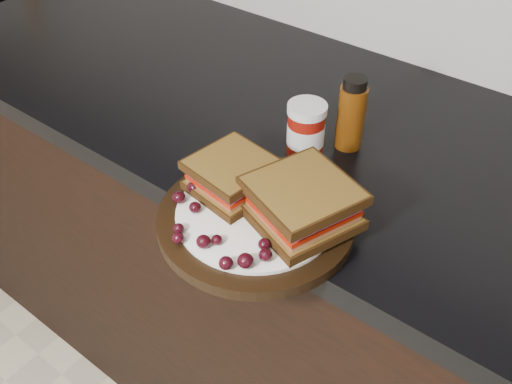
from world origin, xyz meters
TOP-DOWN VIEW (x-y plane):
  - base_cabinets at (0.00, 1.70)m, footprint 3.96×0.58m
  - countertop at (0.00, 1.70)m, footprint 3.98×0.60m
  - plate at (0.19, 1.43)m, footprint 0.28×0.28m
  - sandwich_left at (0.13, 1.45)m, footprint 0.12×0.12m
  - sandwich_right at (0.25, 1.45)m, footprint 0.17×0.17m
  - grape_0 at (0.09, 1.38)m, footprint 0.02×0.02m
  - grape_1 at (0.12, 1.38)m, footprint 0.02×0.02m
  - grape_2 at (0.13, 1.33)m, footprint 0.02×0.02m
  - grape_3 at (0.14, 1.32)m, footprint 0.02×0.02m
  - grape_4 at (0.18, 1.33)m, footprint 0.02×0.02m
  - grape_5 at (0.19, 1.35)m, footprint 0.02×0.02m
  - grape_6 at (0.22, 1.32)m, footprint 0.02×0.02m
  - grape_7 at (0.24, 1.34)m, footprint 0.02×0.02m
  - grape_8 at (0.25, 1.36)m, footprint 0.02×0.02m
  - grape_9 at (0.24, 1.38)m, footprint 0.02×0.02m
  - grape_10 at (0.27, 1.40)m, footprint 0.02×0.02m
  - grape_11 at (0.27, 1.42)m, footprint 0.02×0.02m
  - grape_12 at (0.27, 1.43)m, footprint 0.02×0.02m
  - grape_13 at (0.27, 1.47)m, footprint 0.02×0.02m
  - grape_14 at (0.15, 1.49)m, footprint 0.02×0.02m
  - grape_15 at (0.15, 1.46)m, footprint 0.02×0.02m
  - grape_16 at (0.11, 1.45)m, footprint 0.02×0.02m
  - grape_17 at (0.12, 1.43)m, footprint 0.02×0.02m
  - grape_18 at (0.09, 1.41)m, footprint 0.02×0.02m
  - grape_19 at (0.13, 1.49)m, footprint 0.02×0.02m
  - grape_20 at (0.14, 1.45)m, footprint 0.02×0.02m
  - grape_21 at (0.13, 1.43)m, footprint 0.02×0.02m
  - condiment_jar at (0.15, 1.61)m, footprint 0.08×0.08m
  - oil_bottle at (0.19, 1.67)m, footprint 0.06×0.06m

SIDE VIEW (x-z plane):
  - base_cabinets at x=0.00m, z-range 0.00..0.86m
  - countertop at x=0.00m, z-range 0.86..0.90m
  - plate at x=0.19m, z-range 0.90..0.92m
  - grape_5 at x=0.19m, z-range 0.92..0.94m
  - grape_2 at x=0.13m, z-range 0.92..0.94m
  - grape_11 at x=0.27m, z-range 0.92..0.94m
  - grape_16 at x=0.11m, z-range 0.92..0.94m
  - grape_9 at x=0.24m, z-range 0.92..0.94m
  - grape_21 at x=0.13m, z-range 0.92..0.94m
  - grape_3 at x=0.14m, z-range 0.92..0.94m
  - grape_12 at x=0.27m, z-range 0.92..0.94m
  - grape_14 at x=0.15m, z-range 0.92..0.94m
  - grape_1 at x=0.12m, z-range 0.92..0.94m
  - grape_19 at x=0.13m, z-range 0.92..0.94m
  - grape_15 at x=0.15m, z-range 0.92..0.94m
  - grape_20 at x=0.14m, z-range 0.92..0.94m
  - grape_8 at x=0.25m, z-range 0.92..0.94m
  - grape_10 at x=0.27m, z-range 0.92..0.94m
  - grape_17 at x=0.12m, z-range 0.92..0.94m
  - grape_13 at x=0.27m, z-range 0.92..0.94m
  - grape_6 at x=0.22m, z-range 0.92..0.94m
  - grape_0 at x=0.09m, z-range 0.92..0.94m
  - grape_4 at x=0.18m, z-range 0.92..0.94m
  - grape_18 at x=0.09m, z-range 0.92..0.94m
  - grape_7 at x=0.24m, z-range 0.92..0.94m
  - condiment_jar at x=0.15m, z-range 0.90..0.99m
  - sandwich_left at x=0.13m, z-range 0.92..0.97m
  - sandwich_right at x=0.25m, z-range 0.92..0.98m
  - oil_bottle at x=0.19m, z-range 0.90..1.03m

